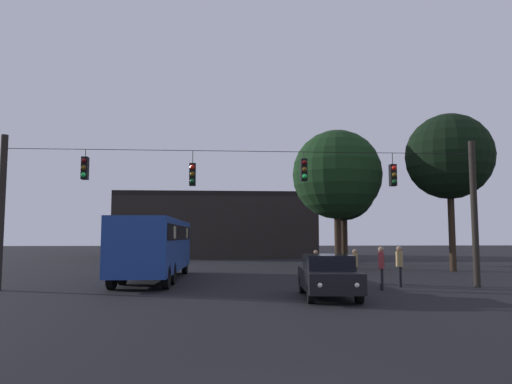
{
  "coord_description": "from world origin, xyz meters",
  "views": [
    {
      "loc": [
        -0.9,
        -5.61,
        2.17
      ],
      "look_at": [
        0.44,
        14.54,
        4.06
      ],
      "focal_mm": 33.55,
      "sensor_mm": 36.0,
      "label": 1
    }
  ],
  "objects_px": {
    "pedestrian_crossing_left": "(381,265)",
    "tree_right_far": "(449,157)",
    "city_bus": "(156,243)",
    "tree_behind_building": "(343,189)",
    "pedestrian_crossing_center": "(316,264)",
    "pedestrian_near_bus": "(399,264)",
    "pedestrian_crossing_right": "(355,264)",
    "car_near_right": "(328,275)",
    "tree_left_silhouette": "(337,175)"
  },
  "relations": [
    {
      "from": "tree_left_silhouette",
      "to": "city_bus",
      "type": "bearing_deg",
      "value": -145.29
    },
    {
      "from": "pedestrian_crossing_right",
      "to": "tree_right_far",
      "type": "relative_size",
      "value": 0.16
    },
    {
      "from": "city_bus",
      "to": "pedestrian_near_bus",
      "type": "height_order",
      "value": "city_bus"
    },
    {
      "from": "city_bus",
      "to": "tree_behind_building",
      "type": "height_order",
      "value": "tree_behind_building"
    },
    {
      "from": "pedestrian_crossing_left",
      "to": "tree_right_far",
      "type": "distance_m",
      "value": 14.3
    },
    {
      "from": "city_bus",
      "to": "car_near_right",
      "type": "bearing_deg",
      "value": -45.66
    },
    {
      "from": "pedestrian_crossing_left",
      "to": "pedestrian_crossing_center",
      "type": "height_order",
      "value": "pedestrian_crossing_left"
    },
    {
      "from": "car_near_right",
      "to": "tree_left_silhouette",
      "type": "bearing_deg",
      "value": 75.12
    },
    {
      "from": "tree_left_silhouette",
      "to": "tree_right_far",
      "type": "xyz_separation_m",
      "value": [
        6.67,
        -2.7,
        0.87
      ]
    },
    {
      "from": "pedestrian_near_bus",
      "to": "tree_left_silhouette",
      "type": "bearing_deg",
      "value": 89.37
    },
    {
      "from": "car_near_right",
      "to": "pedestrian_crossing_center",
      "type": "distance_m",
      "value": 5.79
    },
    {
      "from": "tree_behind_building",
      "to": "tree_right_far",
      "type": "distance_m",
      "value": 9.64
    },
    {
      "from": "car_near_right",
      "to": "pedestrian_crossing_right",
      "type": "xyz_separation_m",
      "value": [
        2.3,
        4.77,
        0.1
      ]
    },
    {
      "from": "city_bus",
      "to": "tree_right_far",
      "type": "bearing_deg",
      "value": 15.74
    },
    {
      "from": "city_bus",
      "to": "pedestrian_crossing_left",
      "type": "bearing_deg",
      "value": -27.23
    },
    {
      "from": "pedestrian_crossing_center",
      "to": "tree_behind_building",
      "type": "relative_size",
      "value": 0.18
    },
    {
      "from": "city_bus",
      "to": "pedestrian_crossing_center",
      "type": "distance_m",
      "value": 8.04
    },
    {
      "from": "city_bus",
      "to": "pedestrian_crossing_left",
      "type": "xyz_separation_m",
      "value": [
        9.85,
        -5.07,
        -0.86
      ]
    },
    {
      "from": "tree_left_silhouette",
      "to": "tree_behind_building",
      "type": "xyz_separation_m",
      "value": [
        1.84,
        5.54,
        -0.44
      ]
    },
    {
      "from": "car_near_right",
      "to": "tree_behind_building",
      "type": "xyz_separation_m",
      "value": [
        5.84,
        20.58,
        5.16
      ]
    },
    {
      "from": "tree_behind_building",
      "to": "pedestrian_crossing_left",
      "type": "bearing_deg",
      "value": -99.72
    },
    {
      "from": "car_near_right",
      "to": "pedestrian_crossing_center",
      "type": "relative_size",
      "value": 2.9
    },
    {
      "from": "city_bus",
      "to": "pedestrian_crossing_right",
      "type": "relative_size",
      "value": 6.92
    },
    {
      "from": "car_near_right",
      "to": "tree_left_silhouette",
      "type": "distance_m",
      "value": 16.54
    },
    {
      "from": "pedestrian_crossing_right",
      "to": "car_near_right",
      "type": "bearing_deg",
      "value": -115.8
    },
    {
      "from": "pedestrian_crossing_center",
      "to": "tree_left_silhouette",
      "type": "distance_m",
      "value": 11.32
    },
    {
      "from": "pedestrian_near_bus",
      "to": "pedestrian_crossing_center",
      "type": "bearing_deg",
      "value": 143.22
    },
    {
      "from": "pedestrian_crossing_right",
      "to": "pedestrian_near_bus",
      "type": "xyz_separation_m",
      "value": [
        1.57,
        -1.41,
        0.11
      ]
    },
    {
      "from": "city_bus",
      "to": "tree_behind_building",
      "type": "relative_size",
      "value": 1.29
    },
    {
      "from": "tree_right_far",
      "to": "city_bus",
      "type": "bearing_deg",
      "value": -164.26
    },
    {
      "from": "pedestrian_crossing_right",
      "to": "pedestrian_near_bus",
      "type": "height_order",
      "value": "pedestrian_near_bus"
    },
    {
      "from": "pedestrian_near_bus",
      "to": "car_near_right",
      "type": "bearing_deg",
      "value": -139.05
    },
    {
      "from": "car_near_right",
      "to": "tree_behind_building",
      "type": "height_order",
      "value": "tree_behind_building"
    },
    {
      "from": "city_bus",
      "to": "pedestrian_near_bus",
      "type": "xyz_separation_m",
      "value": [
        11.02,
        -3.96,
        -0.86
      ]
    },
    {
      "from": "car_near_right",
      "to": "pedestrian_crossing_center",
      "type": "bearing_deg",
      "value": 83.33
    },
    {
      "from": "pedestrian_near_bus",
      "to": "tree_behind_building",
      "type": "height_order",
      "value": "tree_behind_building"
    },
    {
      "from": "pedestrian_crossing_center",
      "to": "tree_right_far",
      "type": "height_order",
      "value": "tree_right_far"
    },
    {
      "from": "pedestrian_crossing_right",
      "to": "tree_right_far",
      "type": "height_order",
      "value": "tree_right_far"
    },
    {
      "from": "pedestrian_crossing_center",
      "to": "tree_left_silhouette",
      "type": "height_order",
      "value": "tree_left_silhouette"
    },
    {
      "from": "tree_behind_building",
      "to": "tree_right_far",
      "type": "height_order",
      "value": "tree_right_far"
    },
    {
      "from": "car_near_right",
      "to": "tree_right_far",
      "type": "xyz_separation_m",
      "value": [
        10.67,
        12.34,
        6.47
      ]
    },
    {
      "from": "pedestrian_crossing_left",
      "to": "tree_left_silhouette",
      "type": "bearing_deg",
      "value": 84.21
    },
    {
      "from": "city_bus",
      "to": "pedestrian_crossing_right",
      "type": "distance_m",
      "value": 9.84
    },
    {
      "from": "car_near_right",
      "to": "pedestrian_crossing_center",
      "type": "xyz_separation_m",
      "value": [
        0.67,
        5.75,
        0.06
      ]
    },
    {
      "from": "city_bus",
      "to": "tree_left_silhouette",
      "type": "distance_m",
      "value": 14.3
    },
    {
      "from": "tree_left_silhouette",
      "to": "tree_right_far",
      "type": "distance_m",
      "value": 7.25
    },
    {
      "from": "city_bus",
      "to": "tree_behind_building",
      "type": "distance_m",
      "value": 19.01
    },
    {
      "from": "tree_left_silhouette",
      "to": "tree_right_far",
      "type": "relative_size",
      "value": 0.94
    },
    {
      "from": "pedestrian_near_bus",
      "to": "tree_left_silhouette",
      "type": "relative_size",
      "value": 0.19
    },
    {
      "from": "pedestrian_crossing_left",
      "to": "tree_right_far",
      "type": "xyz_separation_m",
      "value": [
        7.97,
        10.09,
        6.27
      ]
    }
  ]
}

